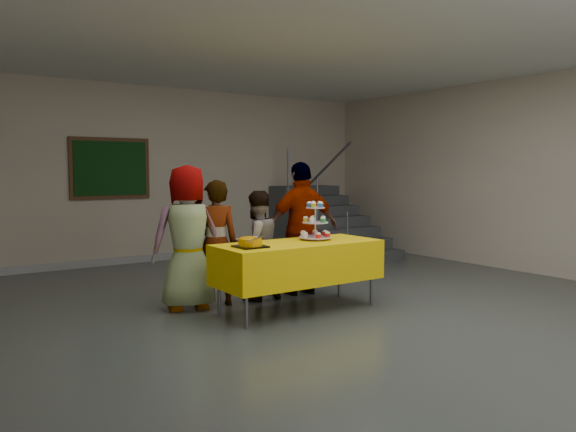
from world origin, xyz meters
The scene contains 10 objects.
room_shell centered at (0.00, 0.02, 2.13)m, with size 10.00×10.04×3.02m.
bake_table centered at (-0.27, 0.77, 0.56)m, with size 1.88×0.78×0.77m.
cupcake_stand centered at (0.03, 0.85, 0.95)m, with size 0.38×0.38×0.44m.
bear_cake centered at (-0.92, 0.72, 0.83)m, with size 0.32×0.36×0.12m.
schoolchild_a centered at (-1.25, 1.55, 0.82)m, with size 0.80×0.52×1.63m, color slate.
schoolchild_b centered at (-0.91, 1.52, 0.73)m, with size 0.53×0.35×1.46m, color slate.
schoolchild_c centered at (-0.38, 1.48, 0.66)m, with size 0.64×0.50×1.33m, color slate.
schoolchild_d centered at (0.28, 1.44, 0.84)m, with size 0.98×0.41×1.67m, color slate.
staircase centered at (2.70, 4.13, 0.49)m, with size 1.30×2.40×2.04m.
noticeboard centered at (-1.04, 4.96, 1.60)m, with size 1.30×0.05×1.00m.
Camera 1 is at (-3.88, -4.25, 1.57)m, focal length 35.00 mm.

